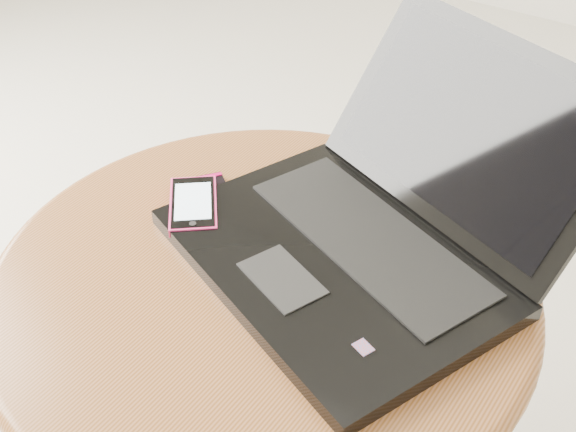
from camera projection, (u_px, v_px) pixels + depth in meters
The scene contains 4 objects.
table at pixel (264, 335), 0.92m from camera, with size 0.64×0.64×0.51m.
laptop at pixel (373, 222), 0.86m from camera, with size 0.50×0.51×0.22m.
phone_black at pixel (210, 203), 0.95m from camera, with size 0.13×0.12×0.01m.
phone_pink at pixel (193, 205), 0.93m from camera, with size 0.11×0.12×0.01m.
Camera 1 is at (0.45, -0.58, 1.09)m, focal length 46.18 mm.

